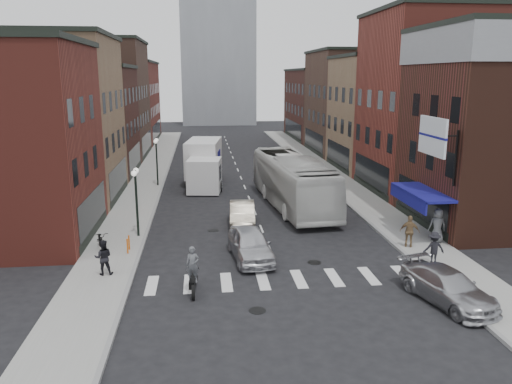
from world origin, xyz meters
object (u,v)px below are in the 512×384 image
streetlamp_near (136,190)px  ped_right_a (434,248)px  box_truck (204,164)px  ped_right_c (437,226)px  parked_bicycle (101,240)px  ped_left_solo (103,257)px  billboard_sign (434,137)px  transit_bus (292,181)px  sedan_left_far (242,214)px  motorcycle_rider (193,271)px  curb_car (448,287)px  streetlamp_far (156,153)px  bike_rack (128,244)px  ped_right_b (410,231)px  sedan_left_near (250,244)px

streetlamp_near → ped_right_a: 16.47m
box_truck → ped_right_c: 21.45m
parked_bicycle → ped_left_solo: size_ratio=1.09×
parked_bicycle → ped_right_a: (16.87, -4.20, 0.35)m
streetlamp_near → ped_right_c: (16.83, -3.03, -1.79)m
ped_right_c → billboard_sign: bearing=35.6°
streetlamp_near → ped_right_c: streetlamp_near is taller
transit_bus → ped_right_c: size_ratio=6.82×
sedan_left_far → ped_right_c: (10.56, -5.03, 0.39)m
motorcycle_rider → ped_right_c: bearing=27.0°
motorcycle_rider → transit_bus: size_ratio=0.16×
box_truck → parked_bicycle: bearing=-101.8°
box_truck → curb_car: 26.21m
ped_right_a → ped_right_c: bearing=-115.5°
motorcycle_rider → curb_car: bearing=-4.4°
ped_left_solo → ped_right_c: size_ratio=0.87×
streetlamp_near → box_truck: size_ratio=0.46×
streetlamp_far → parked_bicycle: streetlamp_far is taller
motorcycle_rider → sedan_left_far: (2.97, 9.99, -0.27)m
streetlamp_far → bike_rack: streetlamp_far is taller
sedan_left_far → curb_car: sedan_left_far is taller
streetlamp_far → ped_right_b: streetlamp_far is taller
streetlamp_near → sedan_left_near: (6.20, -4.13, -2.11)m
bike_rack → sedan_left_near: sedan_left_near is taller
box_truck → ped_right_b: 20.89m
bike_rack → transit_bus: bearing=40.5°
ped_right_b → ped_right_c: (1.85, 0.59, 0.09)m
ped_right_a → sedan_left_far: bearing=-40.0°
ped_right_b → curb_car: bearing=104.5°
box_truck → transit_bus: 10.08m
billboard_sign → streetlamp_far: bearing=132.4°
sedan_left_far → parked_bicycle: (-8.01, -4.00, -0.10)m
streetlamp_near → curb_car: 17.33m
parked_bicycle → ped_left_solo: (0.84, -3.78, 0.36)m
curb_car → ped_right_c: (2.93, 7.07, 0.43)m
streetlamp_near → ped_left_solo: bearing=-98.9°
motorcycle_rider → parked_bicycle: size_ratio=1.16×
box_truck → ped_left_solo: 20.52m
ped_left_solo → streetlamp_far: bearing=-98.2°
bike_rack → sedan_left_far: bearing=36.0°
billboard_sign → sedan_left_far: 12.40m
ped_right_c → streetlamp_near: bearing=-3.6°
sedan_left_far → ped_right_b: (8.70, -5.62, 0.31)m
ped_right_b → bike_rack: bearing=20.5°
bike_rack → curb_car: size_ratio=0.17×
curb_car → parked_bicycle: (-15.64, 8.10, -0.06)m
bike_rack → ped_right_c: size_ratio=0.41×
ped_right_a → ped_right_b: 2.58m
billboard_sign → sedan_left_near: (-9.79, -0.63, -5.33)m
bike_rack → transit_bus: size_ratio=0.06×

